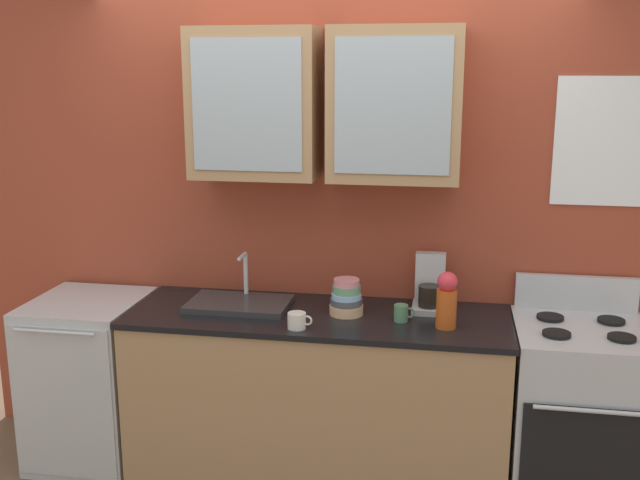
% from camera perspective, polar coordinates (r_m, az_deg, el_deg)
% --- Properties ---
extents(ground_plane, '(10.00, 10.00, 0.00)m').
position_cam_1_polar(ground_plane, '(4.15, -0.18, -17.76)').
color(ground_plane, brown).
extents(back_wall_unit, '(4.10, 0.42, 2.79)m').
position_cam_1_polar(back_wall_unit, '(3.94, 0.75, 4.16)').
color(back_wall_unit, '#993D28').
rests_on(back_wall_unit, ground_plane).
extents(counter, '(1.94, 0.67, 0.91)m').
position_cam_1_polar(counter, '(3.93, -0.18, -12.02)').
color(counter, '#A87F56').
rests_on(counter, ground_plane).
extents(stove_range, '(0.64, 0.68, 1.09)m').
position_cam_1_polar(stove_range, '(3.93, 19.25, -12.69)').
color(stove_range, silver).
rests_on(stove_range, ground_plane).
extents(sink_faucet, '(0.52, 0.34, 0.26)m').
position_cam_1_polar(sink_faucet, '(3.89, -6.26, -4.84)').
color(sink_faucet, '#2D2D30').
rests_on(sink_faucet, counter).
extents(bowl_stack, '(0.17, 0.17, 0.18)m').
position_cam_1_polar(bowl_stack, '(3.73, 2.05, -4.53)').
color(bowl_stack, '#E0AD7F').
rests_on(bowl_stack, counter).
extents(vase, '(0.10, 0.10, 0.28)m').
position_cam_1_polar(vase, '(3.57, 9.77, -4.58)').
color(vase, '#BF4C19').
rests_on(vase, counter).
extents(cup_near_sink, '(0.12, 0.09, 0.08)m').
position_cam_1_polar(cup_near_sink, '(3.54, -1.78, -6.25)').
color(cup_near_sink, silver).
rests_on(cup_near_sink, counter).
extents(cup_near_bowls, '(0.10, 0.07, 0.08)m').
position_cam_1_polar(cup_near_bowls, '(3.66, 6.32, -5.63)').
color(cup_near_bowls, '#4C7F59').
rests_on(cup_near_bowls, counter).
extents(dishwasher, '(0.58, 0.65, 0.91)m').
position_cam_1_polar(dishwasher, '(4.32, -17.29, -10.27)').
color(dishwasher, silver).
rests_on(dishwasher, ground_plane).
extents(coffee_maker, '(0.17, 0.20, 0.29)m').
position_cam_1_polar(coffee_maker, '(3.84, 8.47, -3.77)').
color(coffee_maker, '#B7B7BC').
rests_on(coffee_maker, counter).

